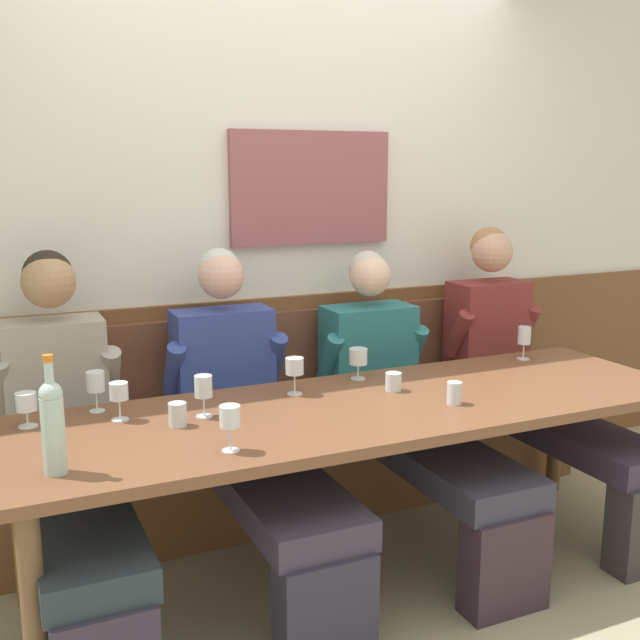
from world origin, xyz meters
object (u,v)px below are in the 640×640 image
Objects in this scene: wall_bench at (300,453)px; person_right_seat at (405,402)px; water_tumbler_center at (393,382)px; person_center_left_seat at (67,439)px; wine_glass_near_bucket at (203,388)px; wine_glass_center_rear at (96,384)px; wine_glass_mid_right at (524,337)px; wine_glass_left_end at (26,403)px; wine_bottle_amber_mid at (53,424)px; water_tumbler_left at (454,393)px; person_left_seat at (251,422)px; water_tumbler_right at (178,414)px; person_center_right_seat at (527,372)px; wine_glass_right_end at (119,394)px; wine_glass_mid_left at (358,358)px; dining_table at (369,420)px; wine_glass_by_bottle at (295,368)px; wine_glass_center_front at (230,418)px.

wall_bench is 2.33× the size of person_right_seat.
person_right_seat is 0.32m from water_tumbler_center.
person_center_left_seat is 8.38× the size of wine_glass_near_bucket.
wine_glass_near_bucket is 1.01× the size of wine_glass_center_rear.
wine_glass_near_bucket is 1.62m from wine_glass_mid_right.
wine_glass_left_end is 0.26m from wine_glass_center_rear.
wine_bottle_amber_mid reaches higher than water_tumbler_left.
water_tumbler_left is (-0.06, -0.45, 0.17)m from person_right_seat.
wine_glass_left_end is 1.65× the size of water_tumbler_center.
water_tumbler_left is at bearing -97.37° from person_right_seat.
water_tumbler_center is (0.17, -0.58, 0.49)m from wall_bench.
person_left_seat is 0.60m from water_tumbler_center.
person_left_seat is 0.73m from person_right_seat.
water_tumbler_right is at bearing 169.72° from water_tumbler_left.
water_tumbler_right is at bearing -144.02° from person_left_seat.
person_left_seat is 3.53× the size of wine_bottle_amber_mid.
person_left_seat is 1.43m from person_center_right_seat.
wine_glass_right_end is at bearing 164.56° from water_tumbler_left.
wine_glass_mid_left is (0.12, -0.36, 0.54)m from wall_bench.
dining_table is 17.15× the size of wine_glass_near_bucket.
wine_glass_left_end is at bearing 178.35° from wine_glass_by_bottle.
water_tumbler_right is (0.17, -0.15, -0.06)m from wine_glass_right_end.
person_center_right_seat is 8.81× the size of wine_glass_by_bottle.
person_center_right_seat reaches higher than person_left_seat.
wine_bottle_amber_mid is at bearing -109.82° from wine_glass_center_rear.
wine_glass_center_rear reaches higher than water_tumbler_right.
wine_glass_center_rear is (0.20, 0.55, -0.05)m from wine_bottle_amber_mid.
person_right_seat is 15.14× the size of water_tumbler_right.
wine_glass_center_rear is at bearing -179.64° from person_center_right_seat.
wine_glass_mid_left reaches higher than water_tumbler_left.
wine_glass_mid_left is 0.86× the size of wine_glass_near_bucket.
wine_bottle_amber_mid reaches higher than water_tumbler_right.
person_center_left_seat is 0.47m from water_tumbler_right.
person_left_seat is at bearing 141.05° from dining_table.
wine_glass_mid_right is at bearing -0.88° from wine_glass_center_rear.
person_right_seat is at bearing -0.67° from wine_glass_center_rear.
wine_glass_center_front reaches higher than wine_glass_left_end.
wine_glass_mid_right reaches higher than wine_glass_mid_left.
wine_glass_mid_right is at bearing 13.49° from wine_bottle_amber_mid.
wine_glass_center_rear reaches higher than water_tumbler_center.
wine_glass_near_bucket reaches higher than wine_glass_right_end.
wine_glass_left_end is 0.82× the size of wine_glass_by_bottle.
person_center_right_seat reaches higher than wine_glass_center_rear.
person_center_left_seat is 8.49× the size of wine_glass_center_rear.
wine_glass_mid_left is at bearing 17.79° from water_tumbler_right.
dining_table is at bearing -90.00° from wall_bench.
person_right_seat reaches higher than wall_bench.
person_center_right_seat is at bearing 32.38° from water_tumbler_left.
wine_glass_mid_left is at bearing 178.33° from person_right_seat.
water_tumbler_left is (0.17, -0.46, -0.05)m from wine_glass_mid_left.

